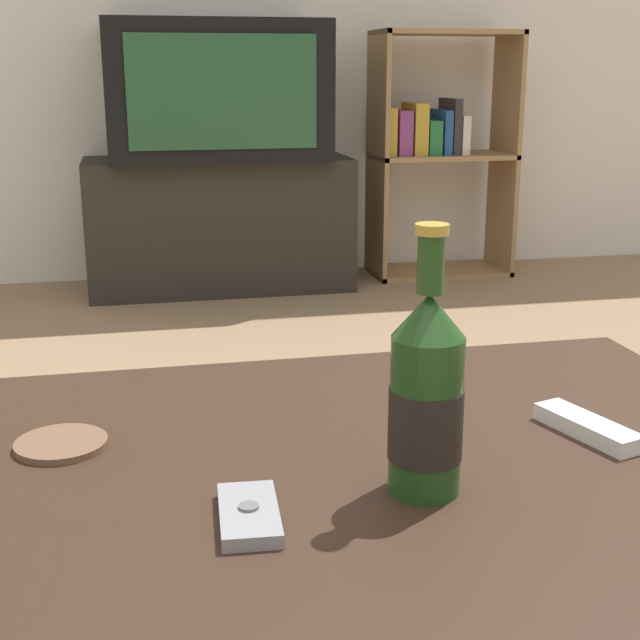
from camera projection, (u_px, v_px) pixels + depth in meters
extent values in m
cube|color=#332116|center=(329.00, 489.00, 0.95)|extent=(1.09, 0.78, 0.04)
cylinder|color=black|center=(579.00, 499.00, 1.42)|extent=(0.07, 0.07, 0.42)
cube|color=#28231E|center=(219.00, 224.00, 3.61)|extent=(1.05, 0.41, 0.53)
cube|color=black|center=(215.00, 91.00, 3.47)|extent=(0.84, 0.54, 0.52)
cube|color=#234C2D|center=(223.00, 92.00, 3.21)|extent=(0.69, 0.01, 0.41)
cube|color=#99754C|center=(377.00, 157.00, 3.75)|extent=(0.02, 0.30, 1.03)
cube|color=#99754C|center=(505.00, 155.00, 3.87)|extent=(0.02, 0.30, 1.03)
cube|color=#99754C|center=(438.00, 271.00, 3.94)|extent=(0.59, 0.30, 0.02)
cube|color=#99754C|center=(442.00, 156.00, 3.81)|extent=(0.59, 0.30, 0.02)
cube|color=#99754C|center=(446.00, 33.00, 3.67)|extent=(0.59, 0.30, 0.02)
cube|color=#B7932D|center=(386.00, 131.00, 3.73)|extent=(0.03, 0.21, 0.20)
cube|color=#7F3875|center=(399.00, 132.00, 3.74)|extent=(0.06, 0.21, 0.18)
cube|color=#B7932D|center=(414.00, 129.00, 3.75)|extent=(0.06, 0.21, 0.21)
cube|color=#236B38|center=(428.00, 137.00, 3.77)|extent=(0.06, 0.21, 0.14)
cube|color=navy|center=(441.00, 132.00, 3.78)|extent=(0.03, 0.21, 0.18)
cube|color=#2D2828|center=(450.00, 126.00, 3.78)|extent=(0.03, 0.21, 0.23)
cube|color=beige|center=(458.00, 134.00, 3.80)|extent=(0.03, 0.21, 0.16)
cylinder|color=#1E4219|center=(426.00, 415.00, 0.88)|extent=(0.07, 0.07, 0.16)
cylinder|color=black|center=(425.00, 423.00, 0.89)|extent=(0.07, 0.07, 0.07)
cone|color=#1E4219|center=(429.00, 315.00, 0.86)|extent=(0.07, 0.07, 0.04)
cylinder|color=#1E4219|center=(431.00, 264.00, 0.84)|extent=(0.03, 0.03, 0.06)
cylinder|color=#B79333|center=(432.00, 229.00, 0.83)|extent=(0.03, 0.03, 0.01)
cube|color=gray|center=(249.00, 515.00, 0.84)|extent=(0.06, 0.12, 0.01)
cylinder|color=slate|center=(249.00, 506.00, 0.84)|extent=(0.02, 0.02, 0.00)
cube|color=white|center=(587.00, 427.00, 1.04)|extent=(0.08, 0.15, 0.02)
cylinder|color=brown|center=(61.00, 444.00, 1.01)|extent=(0.10, 0.10, 0.01)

